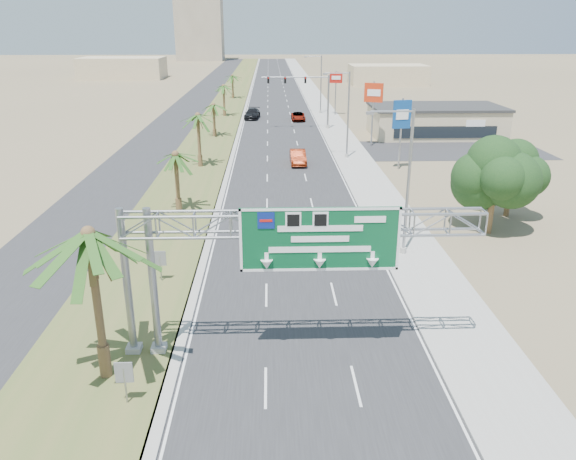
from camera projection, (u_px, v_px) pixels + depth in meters
The scene contains 30 objects.
road at pixel (277, 98), 121.41m from camera, with size 12.00×300.00×0.02m, color #28282B.
sidewalk_right at pixel (316, 98), 121.66m from camera, with size 4.00×300.00×0.10m, color #9E9B93.
median_grass at pixel (231, 98), 121.08m from camera, with size 7.00×300.00×0.12m, color #4B5F2A.
opposing_road at pixel (198, 99), 120.89m from camera, with size 8.00×300.00×0.02m, color #28282B.
sign_gantry at pixel (285, 235), 25.39m from camera, with size 16.75×1.24×7.50m.
palm_near at pixel (88, 234), 23.03m from camera, with size 5.70×5.70×8.35m.
palm_row_b at pixel (175, 155), 46.24m from camera, with size 3.99×3.99×5.95m.
palm_row_c at pixel (198, 116), 60.99m from camera, with size 3.99×3.99×6.75m.
palm_row_d at pixel (213, 105), 78.31m from camera, with size 3.99×3.99×5.45m.
palm_row_e at pixel (224, 86), 95.91m from camera, with size 3.99×3.99×6.15m.
palm_row_f at pixel (232, 76), 119.50m from camera, with size 3.99×3.99×5.75m.
streetlight_near at pixel (405, 189), 37.45m from camera, with size 3.27×0.44×10.00m.
streetlight_mid at pixel (346, 119), 65.60m from camera, with size 3.27×0.44×10.00m.
streetlight_far at pixel (320, 87), 99.38m from camera, with size 3.27×0.44×10.00m.
signal_mast at pixel (315, 97), 84.22m from camera, with size 10.28×0.71×8.00m.
store_building at pixel (435, 122), 80.12m from camera, with size 18.00×10.00×4.00m, color tan.
oak_near at pixel (496, 176), 41.49m from camera, with size 4.50×4.50×6.80m.
oak_far at pixel (512, 171), 45.59m from camera, with size 3.50×3.50×5.60m.
median_signback_a at pixel (124, 375), 23.08m from camera, with size 0.75×0.08×2.08m.
median_signback_b at pixel (160, 261), 34.32m from camera, with size 0.75×0.08×2.08m.
tower_distant at pixel (199, 19), 245.77m from camera, with size 20.00×16.00×35.00m, color gray.
building_distant_left at pixel (123, 68), 165.91m from camera, with size 24.00×14.00×6.00m, color tan.
building_distant_right at pixel (388, 75), 149.63m from camera, with size 20.00×12.00×5.00m, color tan.
car_left_lane at pixel (260, 235), 40.51m from camera, with size 1.71×4.25×1.45m, color black.
car_mid_lane at pixel (298, 157), 63.97m from camera, with size 1.73×4.95×1.63m, color maroon.
car_right_lane at pixel (298, 117), 93.12m from camera, with size 2.24×4.86×1.35m, color gray.
car_far at pixel (252, 114), 95.03m from camera, with size 2.31×5.67×1.65m, color black.
pole_sign_red_near at pixel (374, 96), 71.71m from camera, with size 2.34×1.15×8.28m.
pole_sign_blue at pixel (402, 117), 60.06m from camera, with size 2.02×0.70×7.72m.
pole_sign_red_far at pixel (336, 81), 97.03m from camera, with size 2.22×0.69×7.53m.
Camera 1 is at (-1.70, -13.82, 15.03)m, focal length 35.00 mm.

